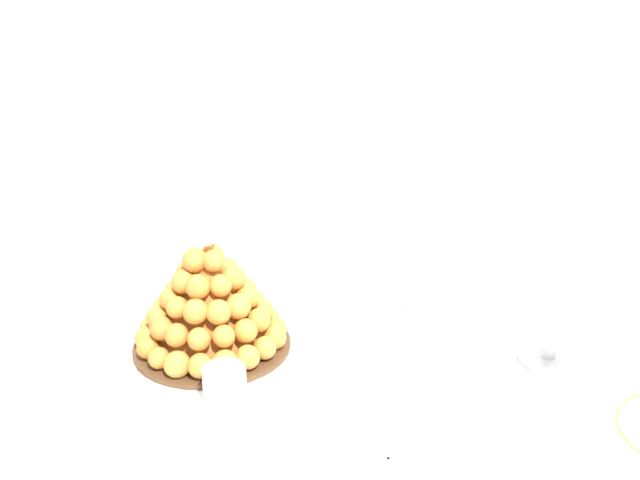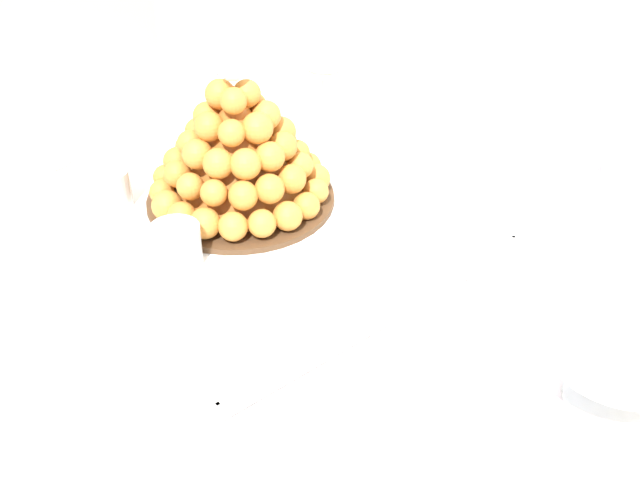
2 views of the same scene
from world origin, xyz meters
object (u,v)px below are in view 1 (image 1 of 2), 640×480
dessert_cup_left (5,365)px  wine_glass (188,231)px  dessert_cup_mid_right (333,398)px  macaron_goblet (560,271)px  dessert_cup_centre (225,386)px  creme_brulee_ramekin (68,336)px  croquembouche (210,304)px  serving_tray (197,355)px  dessert_cup_mid_left (109,373)px

dessert_cup_left → wine_glass: wine_glass is taller
dessert_cup_mid_right → macaron_goblet: bearing=34.2°
dessert_cup_centre → creme_brulee_ramekin: size_ratio=0.60×
croquembouche → dessert_cup_mid_right: (0.21, -0.14, -0.05)m
serving_tray → dessert_cup_mid_left: 0.14m
dessert_cup_centre → creme_brulee_ramekin: (-0.30, 0.11, -0.01)m
croquembouche → wine_glass: bearing=117.7°
serving_tray → dessert_cup_centre: bearing=-53.5°
croquembouche → creme_brulee_ramekin: bearing=-172.0°
creme_brulee_ramekin → dessert_cup_left: bearing=-104.8°
croquembouche → dessert_cup_mid_left: croquembouche is taller
creme_brulee_ramekin → wine_glass: wine_glass is taller
dessert_cup_left → creme_brulee_ramekin: size_ratio=0.53×
croquembouche → dessert_cup_mid_right: bearing=-32.4°
dessert_cup_left → dessert_cup_centre: (0.33, 0.01, -0.00)m
dessert_cup_mid_left → macaron_goblet: size_ratio=0.24×
dessert_cup_centre → macaron_goblet: (0.45, 0.21, 0.12)m
dessert_cup_centre → creme_brulee_ramekin: bearing=160.3°
serving_tray → macaron_goblet: (0.54, 0.09, 0.15)m
serving_tray → dessert_cup_mid_right: 0.26m
dessert_cup_left → creme_brulee_ramekin: dessert_cup_left is taller
dessert_cup_mid_right → serving_tray: bearing=154.2°
serving_tray → dessert_cup_mid_left: (-0.08, -0.11, 0.03)m
dessert_cup_centre → dessert_cup_mid_right: (0.15, 0.00, -0.00)m
croquembouche → creme_brulee_ramekin: croquembouche is taller
dessert_cup_left → macaron_goblet: macaron_goblet is taller
dessert_cup_left → creme_brulee_ramekin: (0.03, 0.11, -0.01)m
dessert_cup_left → dessert_cup_mid_left: 0.16m
croquembouche → wine_glass: size_ratio=1.68×
croquembouche → dessert_cup_left: (-0.26, -0.15, -0.05)m
macaron_goblet → serving_tray: bearing=-170.2°
serving_tray → dessert_cup_mid_right: size_ratio=13.16×
dessert_cup_mid_right → creme_brulee_ramekin: dessert_cup_mid_right is taller
serving_tray → dessert_cup_left: bearing=-153.0°
croquembouche → dessert_cup_left: size_ratio=4.67×
creme_brulee_ramekin → dessert_cup_mid_right: bearing=-13.2°
croquembouche → dessert_cup_mid_left: 0.18m
dessert_cup_left → macaron_goblet: size_ratio=0.21×
creme_brulee_ramekin → macaron_goblet: size_ratio=0.40×
serving_tray → creme_brulee_ramekin: 0.21m
dessert_cup_mid_left → creme_brulee_ramekin: 0.16m
serving_tray → dessert_cup_mid_left: bearing=-127.0°
croquembouche → creme_brulee_ramekin: 0.24m
serving_tray → wine_glass: wine_glass is taller
dessert_cup_left → dessert_cup_mid_left: dessert_cup_left is taller
macaron_goblet → wine_glass: size_ratio=1.73×
dessert_cup_mid_left → dessert_cup_mid_right: size_ratio=1.23×
macaron_goblet → creme_brulee_ramekin: bearing=-172.2°
dessert_cup_centre → creme_brulee_ramekin: dessert_cup_centre is taller
wine_glass → dessert_cup_mid_left: bearing=-85.5°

